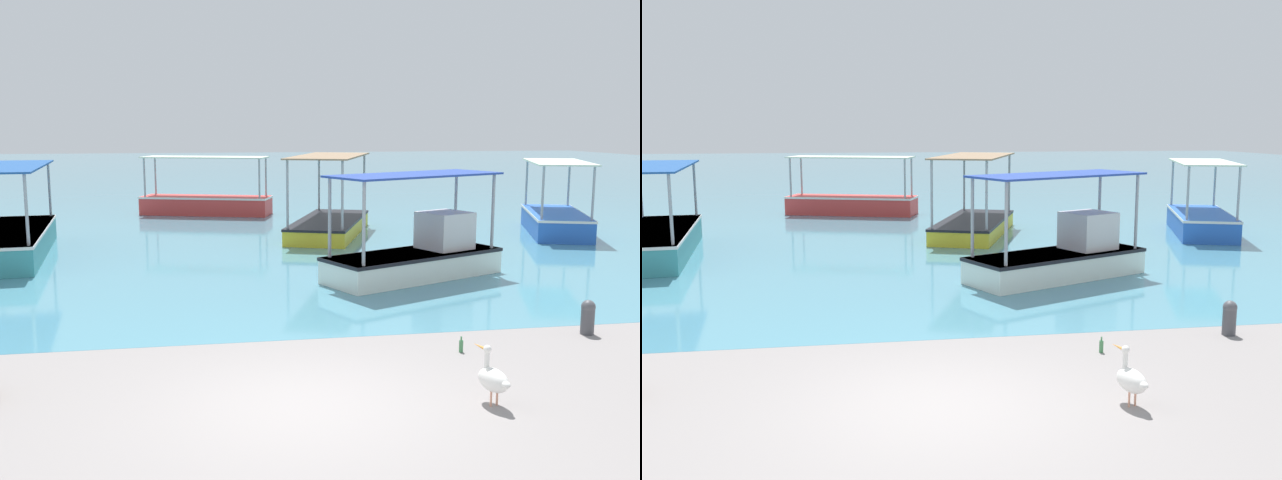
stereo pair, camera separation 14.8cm
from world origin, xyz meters
TOP-DOWN VIEW (x-y plane):
  - ground at (0.00, 0.00)m, footprint 120.00×120.00m
  - harbor_water at (0.00, 48.00)m, footprint 110.00×90.00m
  - fishing_boat_outer at (3.12, 15.02)m, footprint 3.89×6.02m
  - fishing_boat_far_left at (-1.01, 21.59)m, footprint 5.70×3.14m
  - fishing_boat_far_right at (-6.72, 12.54)m, footprint 2.67×6.90m
  - fishing_boat_near_left at (4.04, 7.73)m, footprint 4.93×3.41m
  - fishing_boat_near_right at (11.01, 14.00)m, footprint 3.36×5.28m
  - pelican at (2.52, -0.40)m, footprint 0.41×0.80m
  - mooring_bollard at (5.56, 2.46)m, footprint 0.25×0.25m
  - glass_bottle at (2.93, 1.86)m, footprint 0.07×0.07m

SIDE VIEW (x-z plane):
  - ground at x=0.00m, z-range 0.00..0.00m
  - harbor_water at x=0.00m, z-range 0.00..0.00m
  - glass_bottle at x=2.93m, z-range -0.03..0.24m
  - mooring_bollard at x=5.56m, z-range 0.02..0.66m
  - pelican at x=2.52m, z-range -0.02..0.78m
  - fishing_boat_outer at x=3.12m, z-range -0.88..1.87m
  - fishing_boat_near_right at x=11.01m, z-range -0.72..1.80m
  - fishing_boat_far_left at x=-1.01m, z-range -0.68..1.77m
  - fishing_boat_far_right at x=-6.72m, z-range -0.76..1.86m
  - fishing_boat_near_left at x=4.04m, z-range -0.68..1.91m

